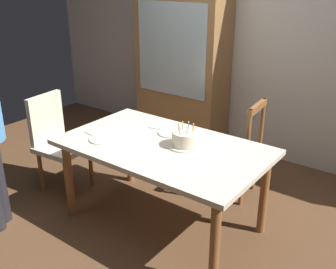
% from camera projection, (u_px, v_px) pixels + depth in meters
% --- Properties ---
extents(ground, '(6.40, 6.40, 0.00)m').
position_uv_depth(ground, '(163.00, 222.00, 3.43)').
color(ground, brown).
extents(back_wall, '(6.40, 0.10, 2.60)m').
position_uv_depth(back_wall, '(265.00, 43.00, 4.30)').
color(back_wall, beige).
rests_on(back_wall, ground).
extents(dining_table, '(1.66, 0.98, 0.75)m').
position_uv_depth(dining_table, '(163.00, 154.00, 3.18)').
color(dining_table, beige).
rests_on(dining_table, ground).
extents(birthday_cake, '(0.28, 0.28, 0.19)m').
position_uv_depth(birthday_cake, '(186.00, 139.00, 3.09)').
color(birthday_cake, silver).
rests_on(birthday_cake, dining_table).
extents(plate_near_celebrant, '(0.22, 0.22, 0.01)m').
position_uv_depth(plate_near_celebrant, '(103.00, 139.00, 3.23)').
color(plate_near_celebrant, white).
rests_on(plate_near_celebrant, dining_table).
extents(plate_far_side, '(0.22, 0.22, 0.01)m').
position_uv_depth(plate_far_side, '(171.00, 133.00, 3.35)').
color(plate_far_side, white).
rests_on(plate_far_side, dining_table).
extents(fork_near_celebrant, '(0.18, 0.04, 0.01)m').
position_uv_depth(fork_near_celebrant, '(91.00, 134.00, 3.33)').
color(fork_near_celebrant, silver).
rests_on(fork_near_celebrant, dining_table).
extents(fork_far_side, '(0.18, 0.06, 0.01)m').
position_uv_depth(fork_far_side, '(157.00, 129.00, 3.45)').
color(fork_far_side, silver).
rests_on(fork_far_side, dining_table).
extents(chair_spindle_back, '(0.48, 0.48, 0.95)m').
position_uv_depth(chair_spindle_back, '(236.00, 150.00, 3.72)').
color(chair_spindle_back, brown).
rests_on(chair_spindle_back, ground).
extents(chair_upholstered, '(0.49, 0.48, 0.95)m').
position_uv_depth(chair_upholstered, '(56.00, 138.00, 3.81)').
color(chair_upholstered, beige).
rests_on(chair_upholstered, ground).
extents(china_cabinet, '(1.10, 0.45, 1.90)m').
position_uv_depth(china_cabinet, '(182.00, 68.00, 4.71)').
color(china_cabinet, '#9E7042').
rests_on(china_cabinet, ground).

